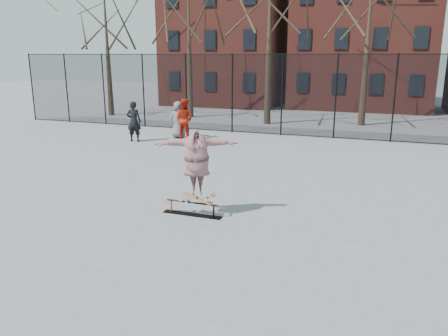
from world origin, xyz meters
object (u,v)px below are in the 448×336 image
(skate_rail, at_px, (192,210))
(skateboard, at_px, (197,200))
(bystander_red, at_px, (184,119))
(bystander_black, at_px, (134,121))
(skater, at_px, (197,167))
(bystander_grey, at_px, (178,120))

(skate_rail, xyz_separation_m, skateboard, (0.15, 0.00, 0.26))
(skateboard, xyz_separation_m, bystander_red, (-4.75, 9.35, 0.56))
(bystander_black, bearing_deg, skateboard, 119.08)
(skater, bearing_deg, skate_rail, 155.60)
(skateboard, bearing_deg, bystander_red, 116.97)
(skateboard, relative_size, bystander_red, 0.44)
(skateboard, height_order, bystander_black, bystander_black)
(skateboard, height_order, bystander_grey, bystander_grey)
(skate_rail, relative_size, bystander_black, 0.84)
(bystander_black, relative_size, bystander_red, 0.97)
(skateboard, xyz_separation_m, bystander_black, (-6.67, 7.96, 0.54))
(skater, distance_m, bystander_black, 10.39)
(bystander_grey, xyz_separation_m, bystander_red, (0.38, -0.15, 0.07))
(skateboard, distance_m, skater, 0.87)
(skate_rail, height_order, skater, skater)
(skater, xyz_separation_m, bystander_red, (-4.75, 9.35, -0.30))
(bystander_red, bearing_deg, skateboard, 122.66)
(skater, height_order, bystander_black, skater)
(skateboard, bearing_deg, skate_rail, 180.00)
(bystander_black, bearing_deg, skate_rail, 118.45)
(skate_rail, distance_m, bystander_black, 10.32)
(bystander_grey, bearing_deg, bystander_red, 140.28)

